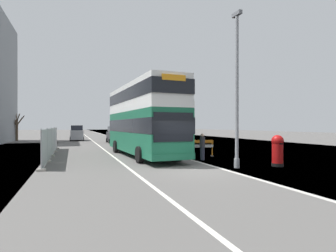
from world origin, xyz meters
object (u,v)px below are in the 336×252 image
car_oncoming_near (115,135)px  car_receding_mid (77,133)px  lamppost_foreground (237,94)px  pedestrian_at_kerb (202,147)px  roadworks_barrier (203,146)px  double_decker_bus (142,118)px  red_pillar_postbox (277,149)px

car_oncoming_near → car_receding_mid: size_ratio=1.04×
lamppost_foreground → car_receding_mid: size_ratio=1.94×
car_oncoming_near → pedestrian_at_kerb: bearing=-82.1°
roadworks_barrier → double_decker_bus: bearing=155.4°
lamppost_foreground → car_oncoming_near: size_ratio=1.86×
car_oncoming_near → pedestrian_at_kerb: (2.73, -19.65, -0.13)m
double_decker_bus → car_oncoming_near: 16.19m
double_decker_bus → lamppost_foreground: 7.96m
pedestrian_at_kerb → car_receding_mid: bearing=105.3°
car_receding_mid → roadworks_barrier: bearing=-71.8°
car_oncoming_near → car_receding_mid: 8.44m
double_decker_bus → lamppost_foreground: bearing=-64.9°
lamppost_foreground → roadworks_barrier: lamppost_foreground is taller
car_oncoming_near → roadworks_barrier: bearing=-78.5°
double_decker_bus → car_receding_mid: bearing=100.3°
double_decker_bus → roadworks_barrier: double_decker_bus is taller
red_pillar_postbox → car_receding_mid: car_receding_mid is taller
roadworks_barrier → pedestrian_at_kerb: (-0.92, -1.71, 0.13)m
roadworks_barrier → car_oncoming_near: (-3.65, 17.94, 0.26)m
double_decker_bus → car_receding_mid: double_decker_bus is taller
double_decker_bus → pedestrian_at_kerb: (3.12, -3.55, -1.88)m
car_oncoming_near → lamppost_foreground: bearing=-82.7°
red_pillar_postbox → pedestrian_at_kerb: 4.65m
red_pillar_postbox → car_oncoming_near: 24.08m
red_pillar_postbox → car_receding_mid: 32.14m
car_oncoming_near → car_receding_mid: bearing=123.0°
double_decker_bus → red_pillar_postbox: double_decker_bus is taller
roadworks_barrier → lamppost_foreground: bearing=-97.4°
roadworks_barrier → car_oncoming_near: bearing=101.5°
car_receding_mid → car_oncoming_near: bearing=-57.0°
double_decker_bus → car_oncoming_near: (0.38, 16.10, -1.75)m
red_pillar_postbox → roadworks_barrier: 5.80m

